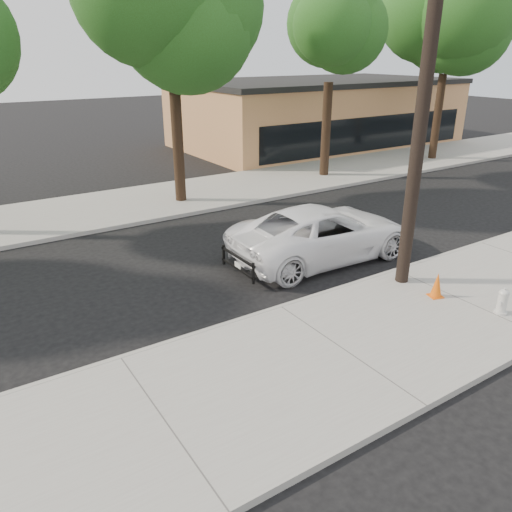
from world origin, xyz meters
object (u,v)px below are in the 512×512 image
Objects in this scene: police_cruiser at (323,233)px; utility_pole at (423,106)px; traffic_cone at (437,285)px; fire_hydrant at (502,302)px.

utility_pole is at bearing -166.82° from police_cruiser.
traffic_cone is at bearing -170.15° from police_cruiser.
fire_hydrant is (0.55, -2.53, -4.25)m from utility_pole.
police_cruiser reaches higher than fire_hydrant.
police_cruiser is at bearing 96.13° from fire_hydrant.
utility_pole is at bearing 96.81° from fire_hydrant.
fire_hydrant is at bearing -77.70° from utility_pole.
fire_hydrant is 1.52m from traffic_cone.
police_cruiser is 9.06× the size of traffic_cone.
utility_pole is 1.55× the size of police_cruiser.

